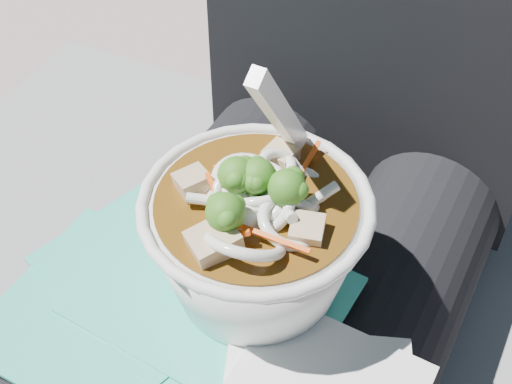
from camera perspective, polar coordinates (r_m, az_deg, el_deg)
The scene contains 5 objects.
stone_ledge at distance 0.96m, azimuth 3.92°, elevation -14.03°, with size 1.00×0.50×0.43m, color slate.
lap at distance 0.65m, azimuth -0.56°, elevation -11.62°, with size 0.33×0.48×0.14m.
person_body at distance 0.67m, azimuth 3.15°, elevation -4.24°, with size 0.34×0.94×0.98m.
plastic_bag at distance 0.58m, azimuth -5.34°, elevation -8.43°, with size 0.26×0.33×0.01m.
udon_bowl at distance 0.53m, azimuth 0.02°, elevation -3.30°, with size 0.17×0.17×0.21m.
Camera 1 is at (0.17, -0.30, 1.05)m, focal length 50.00 mm.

